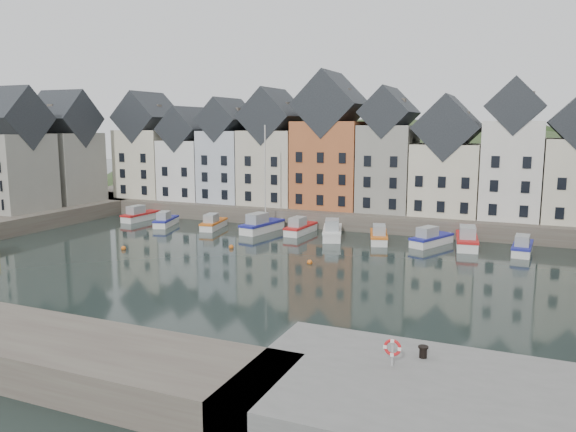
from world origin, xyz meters
The scene contains 19 objects.
ground centered at (0.00, 0.00, 0.00)m, with size 260.00×260.00×0.00m, color black.
far_quay centered at (0.00, 30.00, 1.00)m, with size 90.00×16.00×2.00m, color #4F443D.
near_quay centered at (22.00, -20.00, 1.00)m, with size 18.00×10.00×2.00m, color #60605E.
hillside centered at (0.02, 56.00, -17.96)m, with size 153.60×70.40×64.00m.
far_terrace centered at (3.21, 28.00, 8.88)m, with size 72.37×8.16×17.78m.
left_terrace centered at (-36.00, 13.50, 8.88)m, with size 7.65×17.00×15.69m.
mooring_buoys centered at (-4.00, 5.33, 0.15)m, with size 20.50×5.50×0.50m.
boat_a centered at (-23.96, 18.47, 0.69)m, with size 2.18×6.12×2.31m.
boat_b centered at (-18.34, 16.54, 0.63)m, with size 3.16×5.77×2.12m.
boat_c centered at (-11.59, 17.11, 0.64)m, with size 2.71×5.86×2.17m.
boat_d centered at (-5.13, 17.55, 0.85)m, with size 3.24×7.09×13.06m.
boat_e centered at (-0.39, 18.41, 0.68)m, with size 2.18×6.06×2.29m.
boat_f centered at (4.04, 17.25, 0.76)m, with size 3.95×6.94×2.55m.
boat_g centered at (9.46, 17.27, 0.67)m, with size 3.32×6.13×2.25m.
boat_h centered at (15.02, 17.84, 0.69)m, with size 4.12×6.25×2.31m.
boat_i centered at (18.70, 18.31, 0.79)m, with size 3.05×7.14×2.65m.
boat_j centered at (24.16, 17.41, 0.66)m, with size 2.06×5.81×2.20m.
mooring_bollard centered at (20.25, -17.20, 2.31)m, with size 0.48×0.48×0.56m.
life_ring_post centered at (19.13, -18.74, 2.86)m, with size 0.80×0.17×1.30m.
Camera 1 is at (24.27, -42.63, 12.79)m, focal length 35.00 mm.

